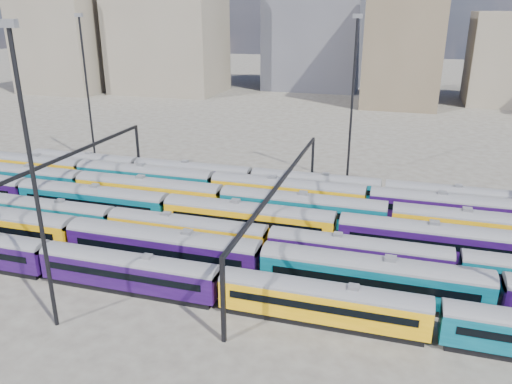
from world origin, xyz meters
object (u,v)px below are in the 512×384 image
(rake_1, at_px, (162,244))
(rake_2, at_px, (187,229))
(rake_0, at_px, (46,255))
(mast_2, at_px, (33,175))

(rake_1, height_order, rake_2, rake_1)
(rake_0, relative_size, rake_1, 0.75)
(rake_1, height_order, mast_2, mast_2)
(rake_1, bearing_deg, rake_0, -154.87)
(rake_1, xyz_separation_m, mast_2, (-4.47, -12.00, 11.15))
(rake_0, xyz_separation_m, rake_2, (11.23, 10.00, 0.05))
(rake_0, distance_m, mast_2, 14.84)
(rake_1, bearing_deg, mast_2, -110.44)
(rake_1, distance_m, rake_2, 5.04)
(rake_0, relative_size, mast_2, 4.44)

